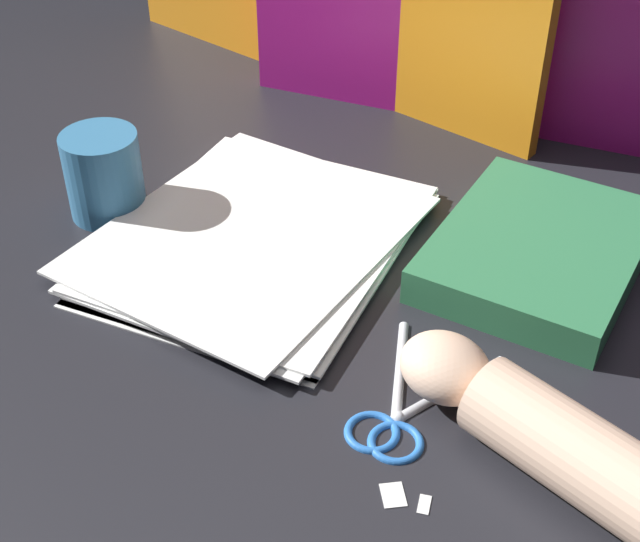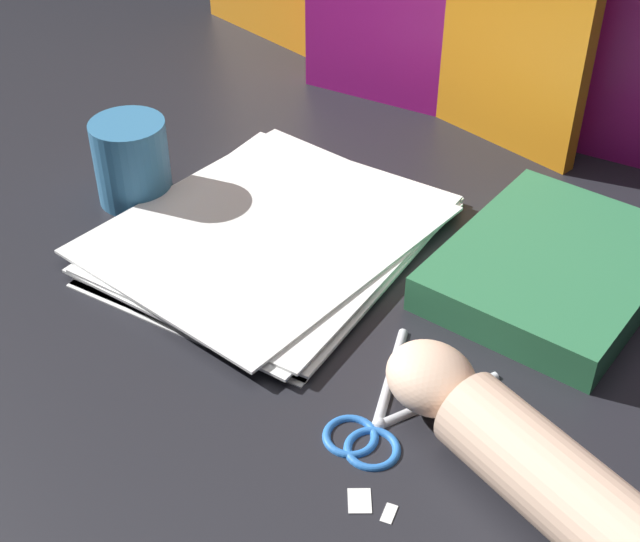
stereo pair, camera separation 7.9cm
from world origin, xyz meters
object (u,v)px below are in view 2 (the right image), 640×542
book_closed (554,268)px  mug (132,162)px  paper_stack (274,236)px  scissors (384,416)px  hand_forearm (545,475)px

book_closed → mug: (-0.44, -0.13, 0.03)m
paper_stack → mug: bearing=-172.6°
scissors → paper_stack: bearing=148.1°
paper_stack → hand_forearm: (0.37, -0.14, 0.02)m
book_closed → scissors: bearing=-97.8°
paper_stack → scissors: paper_stack is taller
paper_stack → scissors: 0.27m
paper_stack → mug: (-0.18, -0.02, 0.04)m
book_closed → hand_forearm: hand_forearm is taller
paper_stack → hand_forearm: size_ratio=1.12×
paper_stack → book_closed: (0.26, 0.11, 0.01)m
scissors → mug: 0.42m
book_closed → paper_stack: bearing=-157.6°
book_closed → mug: bearing=-163.4°
hand_forearm → mug: bearing=167.4°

